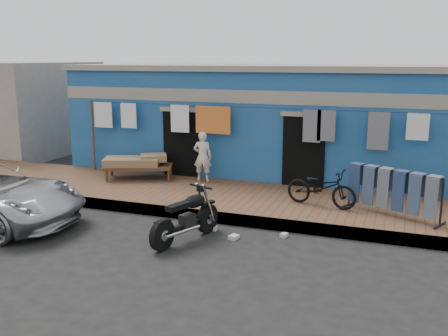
# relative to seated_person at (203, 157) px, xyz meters

# --- Properties ---
(ground) EXTENTS (80.00, 80.00, 0.00)m
(ground) POSITION_rel_seated_person_xyz_m (1.39, -4.07, -0.93)
(ground) COLOR black
(ground) RESTS_ON ground
(sidewalk) EXTENTS (28.00, 3.00, 0.25)m
(sidewalk) POSITION_rel_seated_person_xyz_m (1.39, -1.07, -0.81)
(sidewalk) COLOR brown
(sidewalk) RESTS_ON ground
(curb) EXTENTS (28.00, 0.10, 0.25)m
(curb) POSITION_rel_seated_person_xyz_m (1.39, -2.52, -0.81)
(curb) COLOR gray
(curb) RESTS_ON ground
(building) EXTENTS (12.20, 5.20, 3.36)m
(building) POSITION_rel_seated_person_xyz_m (1.39, 2.91, 0.75)
(building) COLOR #174D8F
(building) RESTS_ON ground
(neighbor_left) EXTENTS (6.00, 5.00, 3.40)m
(neighbor_left) POSITION_rel_seated_person_xyz_m (-9.61, 2.93, 0.77)
(neighbor_left) COLOR #9E9384
(neighbor_left) RESTS_ON ground
(clothesline) EXTENTS (10.06, 0.06, 2.10)m
(clothesline) POSITION_rel_seated_person_xyz_m (1.11, 0.18, 0.88)
(clothesline) COLOR brown
(clothesline) RESTS_ON sidewalk
(seated_person) EXTENTS (0.54, 0.41, 1.37)m
(seated_person) POSITION_rel_seated_person_xyz_m (0.00, 0.00, 0.00)
(seated_person) COLOR beige
(seated_person) RESTS_ON sidewalk
(bicycle) EXTENTS (1.72, 0.92, 1.06)m
(bicycle) POSITION_rel_seated_person_xyz_m (3.44, -1.26, -0.15)
(bicycle) COLOR black
(bicycle) RESTS_ON sidewalk
(motorcycle) EXTENTS (1.57, 1.98, 1.05)m
(motorcycle) POSITION_rel_seated_person_xyz_m (1.21, -3.78, -0.41)
(motorcycle) COLOR black
(motorcycle) RESTS_ON ground
(charpoy) EXTENTS (2.53, 2.21, 0.65)m
(charpoy) POSITION_rel_seated_person_xyz_m (-1.78, -0.36, -0.36)
(charpoy) COLOR brown
(charpoy) RESTS_ON sidewalk
(jeans_rack) EXTENTS (2.52, 2.10, 1.05)m
(jeans_rack) POSITION_rel_seated_person_xyz_m (4.99, -1.43, -0.16)
(jeans_rack) COLOR black
(jeans_rack) RESTS_ON sidewalk
(litter_a) EXTENTS (0.19, 0.16, 0.08)m
(litter_a) POSITION_rel_seated_person_xyz_m (1.47, -2.99, -0.90)
(litter_a) COLOR silver
(litter_a) RESTS_ON ground
(litter_b) EXTENTS (0.15, 0.18, 0.08)m
(litter_b) POSITION_rel_seated_person_xyz_m (2.99, -2.87, -0.90)
(litter_b) COLOR silver
(litter_b) RESTS_ON ground
(litter_c) EXTENTS (0.21, 0.23, 0.08)m
(litter_c) POSITION_rel_seated_person_xyz_m (2.06, -3.34, -0.89)
(litter_c) COLOR silver
(litter_c) RESTS_ON ground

